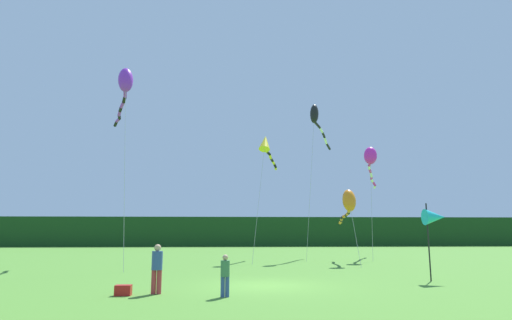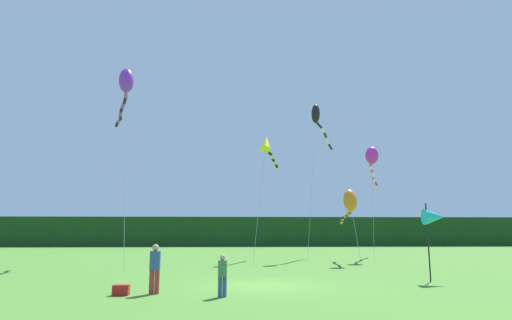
% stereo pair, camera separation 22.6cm
% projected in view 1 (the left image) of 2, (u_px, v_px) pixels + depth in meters
% --- Properties ---
extents(ground_plane, '(120.00, 120.00, 0.00)m').
position_uv_depth(ground_plane, '(265.00, 286.00, 16.48)').
color(ground_plane, '#4C842D').
extents(distant_treeline, '(108.00, 3.11, 4.14)m').
position_uv_depth(distant_treeline, '(240.00, 232.00, 61.11)').
color(distant_treeline, '#193D19').
rests_on(distant_treeline, ground).
extents(person_adult, '(0.36, 0.36, 1.65)m').
position_uv_depth(person_adult, '(157.00, 266.00, 14.40)').
color(person_adult, '#B23338').
rests_on(person_adult, ground).
extents(person_child, '(0.29, 0.29, 1.34)m').
position_uv_depth(person_child, '(225.00, 273.00, 13.71)').
color(person_child, '#334C8C').
rests_on(person_child, ground).
extents(cooler_box, '(0.52, 0.32, 0.34)m').
position_uv_depth(cooler_box, '(123.00, 290.00, 13.93)').
color(cooler_box, red).
rests_on(cooler_box, ground).
extents(banner_flag_pole, '(0.90, 0.70, 3.30)m').
position_uv_depth(banner_flag_pole, '(435.00, 218.00, 18.39)').
color(banner_flag_pole, black).
rests_on(banner_flag_pole, ground).
extents(kite_purple, '(2.98, 7.24, 12.13)m').
position_uv_depth(kite_purple, '(125.00, 85.00, 26.30)').
color(kite_purple, '#B2B2B2').
rests_on(kite_purple, ground).
extents(kite_orange, '(1.01, 6.65, 4.91)m').
position_uv_depth(kite_orange, '(348.00, 203.00, 27.80)').
color(kite_orange, '#B2B2B2').
rests_on(kite_orange, ground).
extents(kite_black, '(3.91, 7.93, 12.59)m').
position_uv_depth(kite_black, '(316.00, 118.00, 35.38)').
color(kite_black, '#B2B2B2').
rests_on(kite_black, ground).
extents(kite_yellow, '(2.49, 7.67, 9.45)m').
position_uv_depth(kite_yellow, '(266.00, 146.00, 32.21)').
color(kite_yellow, '#B2B2B2').
rests_on(kite_yellow, ground).
extents(kite_magenta, '(3.21, 8.03, 8.72)m').
position_uv_depth(kite_magenta, '(371.00, 160.00, 33.62)').
color(kite_magenta, '#B2B2B2').
rests_on(kite_magenta, ground).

